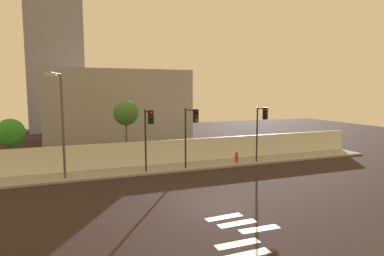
{
  "coord_description": "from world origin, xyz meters",
  "views": [
    {
      "loc": [
        -6.75,
        -14.56,
        5.79
      ],
      "look_at": [
        1.46,
        6.5,
        3.18
      ],
      "focal_mm": 30.94,
      "sensor_mm": 36.0,
      "label": 1
    }
  ],
  "objects_px": {
    "fire_hydrant": "(237,157)",
    "roadside_tree_leftmost": "(10,133)",
    "traffic_light_center": "(262,122)",
    "roadside_tree_midleft": "(126,113)",
    "street_lamp_curbside": "(61,117)",
    "traffic_light_left": "(191,125)",
    "traffic_light_right": "(148,127)"
  },
  "relations": [
    {
      "from": "street_lamp_curbside",
      "to": "roadside_tree_leftmost",
      "type": "relative_size",
      "value": 1.72
    },
    {
      "from": "street_lamp_curbside",
      "to": "fire_hydrant",
      "type": "xyz_separation_m",
      "value": [
        12.6,
        0.36,
        -3.55
      ]
    },
    {
      "from": "traffic_light_right",
      "to": "fire_hydrant",
      "type": "height_order",
      "value": "traffic_light_right"
    },
    {
      "from": "roadside_tree_leftmost",
      "to": "roadside_tree_midleft",
      "type": "height_order",
      "value": "roadside_tree_midleft"
    },
    {
      "from": "traffic_light_right",
      "to": "fire_hydrant",
      "type": "distance_m",
      "value": 7.73
    },
    {
      "from": "fire_hydrant",
      "to": "roadside_tree_midleft",
      "type": "relative_size",
      "value": 0.16
    },
    {
      "from": "fire_hydrant",
      "to": "roadside_tree_leftmost",
      "type": "distance_m",
      "value": 16.22
    },
    {
      "from": "street_lamp_curbside",
      "to": "roadside_tree_leftmost",
      "type": "distance_m",
      "value": 4.57
    },
    {
      "from": "traffic_light_left",
      "to": "roadside_tree_leftmost",
      "type": "xyz_separation_m",
      "value": [
        -11.63,
        3.67,
        -0.45
      ]
    },
    {
      "from": "traffic_light_right",
      "to": "fire_hydrant",
      "type": "relative_size",
      "value": 5.22
    },
    {
      "from": "traffic_light_left",
      "to": "traffic_light_center",
      "type": "distance_m",
      "value": 5.88
    },
    {
      "from": "roadside_tree_leftmost",
      "to": "roadside_tree_midleft",
      "type": "distance_m",
      "value": 7.86
    },
    {
      "from": "street_lamp_curbside",
      "to": "roadside_tree_leftmost",
      "type": "xyz_separation_m",
      "value": [
        -3.23,
        2.99,
        -1.24
      ]
    },
    {
      "from": "traffic_light_right",
      "to": "roadside_tree_midleft",
      "type": "relative_size",
      "value": 0.86
    },
    {
      "from": "roadside_tree_leftmost",
      "to": "roadside_tree_midleft",
      "type": "relative_size",
      "value": 0.77
    },
    {
      "from": "street_lamp_curbside",
      "to": "traffic_light_center",
      "type": "bearing_deg",
      "value": -1.87
    },
    {
      "from": "roadside_tree_midleft",
      "to": "traffic_light_center",
      "type": "bearing_deg",
      "value": -19.52
    },
    {
      "from": "street_lamp_curbside",
      "to": "roadside_tree_leftmost",
      "type": "height_order",
      "value": "street_lamp_curbside"
    },
    {
      "from": "traffic_light_right",
      "to": "roadside_tree_leftmost",
      "type": "bearing_deg",
      "value": 158.13
    },
    {
      "from": "traffic_light_right",
      "to": "roadside_tree_leftmost",
      "type": "relative_size",
      "value": 1.12
    },
    {
      "from": "fire_hydrant",
      "to": "roadside_tree_midleft",
      "type": "bearing_deg",
      "value": 161.96
    },
    {
      "from": "traffic_light_center",
      "to": "traffic_light_right",
      "type": "height_order",
      "value": "traffic_light_center"
    },
    {
      "from": "traffic_light_center",
      "to": "fire_hydrant",
      "type": "xyz_separation_m",
      "value": [
        -1.67,
        0.83,
        -2.72
      ]
    },
    {
      "from": "fire_hydrant",
      "to": "street_lamp_curbside",
      "type": "bearing_deg",
      "value": -178.36
    },
    {
      "from": "street_lamp_curbside",
      "to": "traffic_light_left",
      "type": "bearing_deg",
      "value": -4.68
    },
    {
      "from": "traffic_light_center",
      "to": "roadside_tree_leftmost",
      "type": "xyz_separation_m",
      "value": [
        -17.51,
        3.45,
        -0.42
      ]
    },
    {
      "from": "traffic_light_left",
      "to": "traffic_light_center",
      "type": "height_order",
      "value": "traffic_light_left"
    },
    {
      "from": "traffic_light_right",
      "to": "street_lamp_curbside",
      "type": "distance_m",
      "value": 5.5
    },
    {
      "from": "traffic_light_left",
      "to": "traffic_light_right",
      "type": "xyz_separation_m",
      "value": [
        -2.98,
        0.2,
        -0.04
      ]
    },
    {
      "from": "traffic_light_right",
      "to": "roadside_tree_midleft",
      "type": "distance_m",
      "value": 3.66
    },
    {
      "from": "traffic_light_center",
      "to": "roadside_tree_midleft",
      "type": "height_order",
      "value": "roadside_tree_midleft"
    },
    {
      "from": "traffic_light_left",
      "to": "fire_hydrant",
      "type": "xyz_separation_m",
      "value": [
        4.21,
        1.05,
        -2.76
      ]
    }
  ]
}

